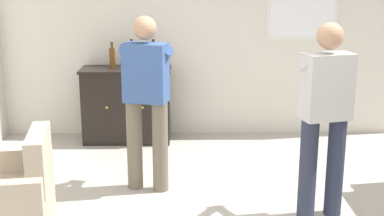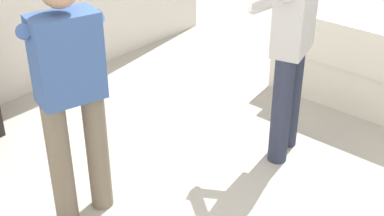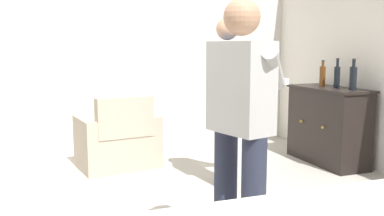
# 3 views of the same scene
# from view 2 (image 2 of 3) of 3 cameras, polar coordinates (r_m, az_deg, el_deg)

# --- Properties ---
(ground) EXTENTS (10.40, 10.40, 0.00)m
(ground) POSITION_cam_2_polar(r_m,az_deg,el_deg) (3.78, 4.48, -11.03)
(ground) COLOR #B2ADA3
(person_standing_left) EXTENTS (0.54, 0.52, 1.68)m
(person_standing_left) POSITION_cam_2_polar(r_m,az_deg,el_deg) (3.35, -12.86, 1.89)
(person_standing_left) COLOR #6B6051
(person_standing_left) RESTS_ON ground
(person_standing_right) EXTENTS (0.54, 0.52, 1.68)m
(person_standing_right) POSITION_cam_2_polar(r_m,az_deg,el_deg) (4.00, 10.48, 6.75)
(person_standing_right) COLOR #282D42
(person_standing_right) RESTS_ON ground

